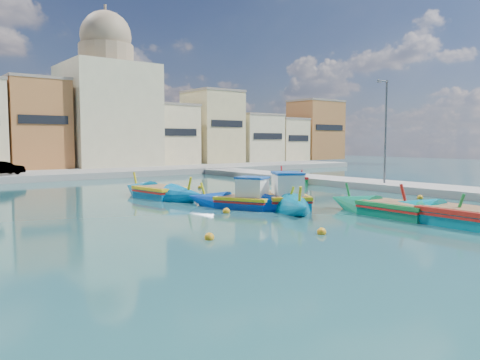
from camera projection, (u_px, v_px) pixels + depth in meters
name	position (u px, v px, depth m)	size (l,w,h in m)	color
ground	(252.00, 228.00, 19.26)	(160.00, 160.00, 0.00)	#173A45
east_quay	(468.00, 193.00, 30.18)	(4.00, 70.00, 0.50)	gray
north_quay	(40.00, 176.00, 44.50)	(80.00, 8.00, 0.60)	gray
north_townhouses	(82.00, 129.00, 53.98)	(83.20, 7.87, 10.19)	beige
church_block	(107.00, 101.00, 56.22)	(10.00, 10.00, 19.10)	beige
quay_street_lamp	(385.00, 131.00, 34.24)	(1.18, 0.16, 8.00)	#595B60
luzzu_turquoise_cabin	(285.00, 200.00, 25.58)	(6.53, 8.98, 2.98)	#006D96
luzzu_blue_cabin	(246.00, 202.00, 25.04)	(4.89, 7.33, 2.59)	#0035A4
luzzu_cyan_mid	(291.00, 181.00, 38.91)	(5.47, 8.14, 2.42)	#0B7333
luzzu_green	(161.00, 194.00, 29.49)	(3.12, 8.35, 2.57)	#0067A4
luzzu_blue_south	(398.00, 211.00, 22.19)	(2.10, 8.57, 2.46)	#0B7753
luzzu_cyan_south	(466.00, 219.00, 19.77)	(2.33, 8.67, 2.69)	#008397
mooring_buoys	(225.00, 208.00, 24.51)	(23.59, 18.05, 0.36)	orange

